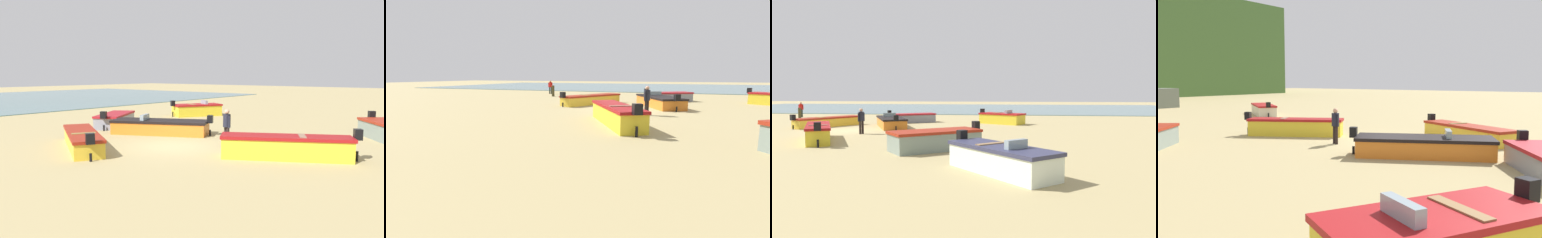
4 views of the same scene
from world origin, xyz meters
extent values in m
plane|color=tan|center=(0.00, 0.00, 0.00)|extent=(160.00, 160.00, 0.00)
cube|color=slate|center=(0.00, -36.00, 0.03)|extent=(80.00, 36.00, 0.06)
cube|color=orange|center=(-2.18, -2.85, 0.32)|extent=(3.64, 5.25, 0.63)
cube|color=black|center=(-2.18, -2.85, 0.69)|extent=(3.76, 5.38, 0.12)
cube|color=black|center=(-3.35, -0.41, 0.87)|extent=(0.41, 0.39, 0.40)
cylinder|color=black|center=(-3.35, -0.41, 0.16)|extent=(0.13, 0.13, 0.32)
cube|color=#8C9EA8|center=(-1.80, -3.65, 0.89)|extent=(0.96, 0.60, 0.28)
cube|color=gray|center=(-2.71, -7.17, 0.33)|extent=(3.90, 3.14, 0.67)
cube|color=maroon|center=(-2.71, -7.17, 0.73)|extent=(4.02, 3.26, 0.12)
cube|color=black|center=(-0.97, -6.09, 0.91)|extent=(0.41, 0.42, 0.40)
cylinder|color=black|center=(-0.97, -6.09, 0.17)|extent=(0.14, 0.14, 0.33)
cube|color=gold|center=(-0.75, 4.99, 0.38)|extent=(3.27, 4.73, 0.77)
cube|color=maroon|center=(-0.75, 4.99, 0.83)|extent=(3.38, 4.86, 0.12)
cube|color=black|center=(-1.98, 7.25, 1.01)|extent=(0.41, 0.40, 0.40)
cylinder|color=black|center=(-1.98, 7.25, 0.19)|extent=(0.14, 0.14, 0.38)
cube|color=#8C6751|center=(-1.03, 5.52, 0.88)|extent=(0.94, 0.66, 0.08)
cube|color=black|center=(-8.75, -7.77, 1.02)|extent=(0.40, 0.42, 0.40)
cylinder|color=black|center=(-8.75, -7.77, 0.19)|extent=(0.14, 0.14, 0.39)
cube|color=gold|center=(2.79, -2.81, 0.31)|extent=(3.55, 5.09, 0.61)
cube|color=maroon|center=(2.79, -2.81, 0.67)|extent=(3.67, 5.21, 0.12)
cube|color=black|center=(4.15, -0.40, 0.85)|extent=(0.42, 0.40, 0.40)
cylinder|color=black|center=(4.15, -0.40, 0.15)|extent=(0.14, 0.14, 0.31)
cube|color=olive|center=(3.11, -2.25, 0.72)|extent=(0.97, 0.69, 0.08)
cylinder|color=#3E3921|center=(8.87, -8.88, 0.57)|extent=(0.29, 0.29, 1.15)
cylinder|color=black|center=(10.91, -12.27, 0.41)|extent=(0.15, 0.15, 0.82)
cylinder|color=black|center=(10.71, -12.28, 0.41)|extent=(0.15, 0.15, 0.82)
cylinder|color=red|center=(10.81, -12.28, 1.11)|extent=(0.37, 0.37, 0.58)
cylinder|color=red|center=(11.03, -12.26, 1.07)|extent=(0.10, 0.10, 0.54)
cylinder|color=red|center=(10.59, -12.30, 1.07)|extent=(0.10, 0.10, 0.54)
sphere|color=tan|center=(10.81, -12.28, 1.51)|extent=(0.24, 0.24, 0.22)
cylinder|color=black|center=(-1.81, 1.57, 0.41)|extent=(0.19, 0.19, 0.82)
cylinder|color=black|center=(-1.73, 1.75, 0.41)|extent=(0.19, 0.19, 0.82)
cylinder|color=#1D1E2D|center=(-1.77, 1.66, 1.11)|extent=(0.45, 0.45, 0.58)
cylinder|color=#1D1E2D|center=(-1.86, 1.46, 1.07)|extent=(0.12, 0.12, 0.54)
cylinder|color=#1D1E2D|center=(-1.68, 1.86, 1.07)|extent=(0.12, 0.12, 0.54)
sphere|color=tan|center=(-1.77, 1.66, 1.51)|extent=(0.29, 0.29, 0.22)
camera|label=1|loc=(12.58, 11.10, 3.22)|focal=35.72mm
camera|label=2|loc=(-3.19, 16.83, 2.19)|focal=25.07mm
camera|label=3|loc=(-10.86, 23.02, 2.60)|focal=33.33mm
camera|label=4|loc=(-16.07, -9.12, 2.93)|focal=37.48mm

